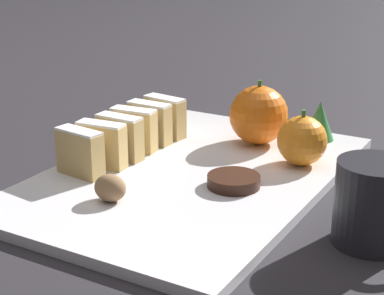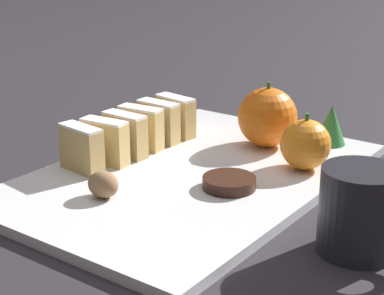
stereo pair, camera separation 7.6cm
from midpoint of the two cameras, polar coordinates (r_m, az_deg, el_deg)
name	(u,v)px [view 2 (the right image)]	position (r m, az deg, el deg)	size (l,w,h in m)	color
ground_plane	(192,180)	(0.77, 2.81, -2.99)	(6.00, 6.00, 0.00)	#28262B
serving_platter	(192,176)	(0.77, 2.82, -2.58)	(0.31, 0.46, 0.01)	white
stollen_slice_front	(81,149)	(0.76, -7.03, -0.15)	(0.06, 0.03, 0.06)	tan
stollen_slice_second	(105,142)	(0.79, -5.06, 0.46)	(0.06, 0.03, 0.06)	tan
stollen_slice_third	(125,135)	(0.81, -3.36, 1.08)	(0.06, 0.02, 0.06)	tan
stollen_slice_fourth	(141,128)	(0.84, -2.02, 1.72)	(0.06, 0.03, 0.06)	tan
stollen_slice_fifth	(158,122)	(0.86, -0.53, 2.27)	(0.06, 0.02, 0.06)	tan
stollen_slice_sixth	(175,116)	(0.89, 0.94, 2.77)	(0.06, 0.03, 0.06)	tan
orange_near	(305,144)	(0.78, 12.80, 0.22)	(0.06, 0.06, 0.07)	orange
orange_far	(267,117)	(0.85, 9.25, 2.64)	(0.08, 0.08, 0.09)	orange
walnut	(103,184)	(0.69, -4.81, -3.35)	(0.04, 0.03, 0.03)	#8E6B47
chocolate_cookie	(229,183)	(0.72, 6.34, -3.18)	(0.06, 0.06, 0.01)	#381E14
evergreen_sprig	(331,125)	(0.88, 14.69, 1.95)	(0.04, 0.04, 0.05)	#2D7538
coffee_mug	(361,211)	(0.62, 18.23, -5.50)	(0.10, 0.07, 0.08)	#232328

